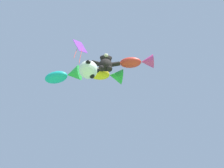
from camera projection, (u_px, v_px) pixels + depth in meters
teddy_bear_kite at (106, 63)px, 14.02m from camera, size 1.64×0.72×1.67m
soccer_ball_kite at (89, 70)px, 12.93m from camera, size 1.08×1.07×0.99m
fish_kite_crimson at (139, 62)px, 14.99m from camera, size 2.07×0.99×0.83m
fish_kite_goldfin at (107, 75)px, 14.78m from camera, size 2.19×1.03×0.93m
fish_kite_teal at (65, 76)px, 14.87m from camera, size 2.31×1.40×0.93m
diamond_kite at (80, 47)px, 17.78m from camera, size 1.08×1.05×3.20m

